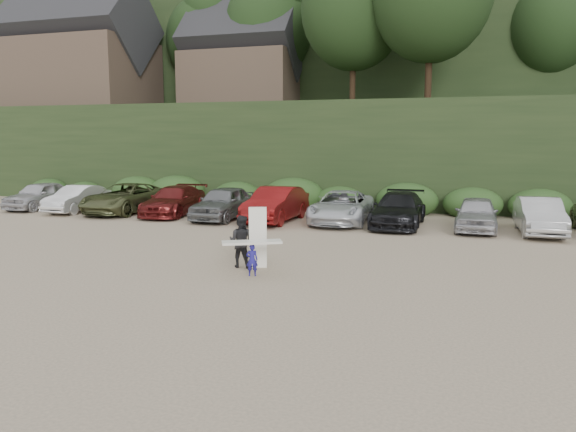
% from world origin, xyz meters
% --- Properties ---
extents(ground, '(120.00, 120.00, 0.00)m').
position_xyz_m(ground, '(0.00, 0.00, 0.00)').
color(ground, tan).
rests_on(ground, ground).
extents(hillside_backdrop, '(90.00, 41.50, 28.00)m').
position_xyz_m(hillside_backdrop, '(-0.26, 35.93, 11.22)').
color(hillside_backdrop, black).
rests_on(hillside_backdrop, ground).
extents(parked_cars, '(39.58, 5.95, 1.64)m').
position_xyz_m(parked_cars, '(-0.63, 10.07, 0.75)').
color(parked_cars, '#BABABF').
rests_on(parked_cars, ground).
extents(child_surfer, '(1.74, 1.22, 1.03)m').
position_xyz_m(child_surfer, '(-1.85, -0.39, 0.70)').
color(child_surfer, navy).
rests_on(child_surfer, ground).
extents(adult_surfer, '(1.25, 0.62, 1.91)m').
position_xyz_m(adult_surfer, '(-2.53, 0.56, 0.82)').
color(adult_surfer, black).
rests_on(adult_surfer, ground).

